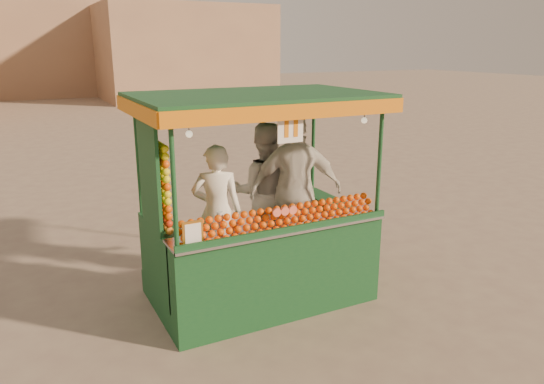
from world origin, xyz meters
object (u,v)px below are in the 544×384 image
juice_cart (257,238)px  vendor_right (296,191)px  vendor_middle (265,192)px  vendor_left (217,211)px

juice_cart → vendor_right: bearing=15.2°
vendor_middle → vendor_left: bearing=44.0°
vendor_left → vendor_right: (0.94, -0.16, 0.16)m
juice_cart → vendor_left: bearing=137.3°
vendor_middle → vendor_right: vendor_right is taller
juice_cart → vendor_left: 0.55m
vendor_left → vendor_middle: bearing=-140.8°
vendor_right → vendor_middle: bearing=-41.9°
vendor_middle → vendor_right: 0.45m
vendor_right → vendor_left: bearing=7.8°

